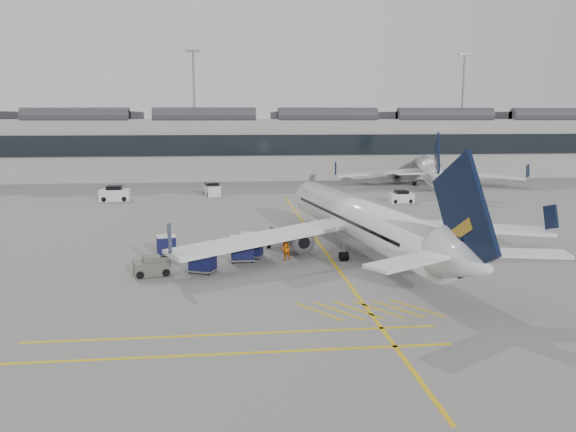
{
  "coord_description": "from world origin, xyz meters",
  "views": [
    {
      "loc": [
        1.78,
        -38.37,
        11.36
      ],
      "look_at": [
        6.28,
        3.1,
        4.0
      ],
      "focal_mm": 35.0,
      "sensor_mm": 36.0,
      "label": 1
    }
  ],
  "objects": [
    {
      "name": "light_masts",
      "position": [
        -1.67,
        86.0,
        14.49
      ],
      "size": [
        113.0,
        0.6,
        25.45
      ],
      "color": "slate",
      "rests_on": "ground"
    },
    {
      "name": "baggage_cart_d",
      "position": [
        -3.38,
        7.9,
        0.91
      ],
      "size": [
        1.87,
        1.65,
        1.69
      ],
      "rotation": [
        0.0,
        0.0,
        0.23
      ],
      "color": "gray",
      "rests_on": "ground"
    },
    {
      "name": "airliner_main",
      "position": [
        12.93,
        6.63,
        2.82
      ],
      "size": [
        32.56,
        35.84,
        9.58
      ],
      "rotation": [
        0.0,
        0.0,
        0.16
      ],
      "color": "white",
      "rests_on": "ground"
    },
    {
      "name": "terminal",
      "position": [
        0.0,
        71.93,
        6.14
      ],
      "size": [
        200.0,
        20.45,
        12.4
      ],
      "color": "#9E9E99",
      "rests_on": "ground"
    },
    {
      "name": "airliner_far",
      "position": [
        35.7,
        53.83,
        2.72
      ],
      "size": [
        30.74,
        34.02,
        9.24
      ],
      "rotation": [
        0.0,
        0.0,
        -0.26
      ],
      "color": "white",
      "rests_on": "ground"
    },
    {
      "name": "service_van_right",
      "position": [
        25.06,
        34.38,
        0.73
      ],
      "size": [
        3.23,
        1.7,
        1.63
      ],
      "rotation": [
        0.0,
        0.0,
        0.04
      ],
      "color": "silver",
      "rests_on": "ground"
    },
    {
      "name": "baggage_cart_b",
      "position": [
        2.83,
        5.32,
        1.08
      ],
      "size": [
        1.97,
        1.65,
        2.01
      ],
      "rotation": [
        0.0,
        0.0,
        0.04
      ],
      "color": "gray",
      "rests_on": "ground"
    },
    {
      "name": "safety_cone_nose",
      "position": [
        10.34,
        20.13,
        0.25
      ],
      "size": [
        0.35,
        0.35,
        0.49
      ],
      "primitive_type": "cone",
      "color": "#F24C0A",
      "rests_on": "ground"
    },
    {
      "name": "safety_cone_engine",
      "position": [
        14.69,
        7.82,
        0.23
      ],
      "size": [
        0.34,
        0.34,
        0.47
      ],
      "primitive_type": "cone",
      "color": "#F24C0A",
      "rests_on": "ground"
    },
    {
      "name": "baggage_cart_c",
      "position": [
        -0.16,
        2.38,
        1.03
      ],
      "size": [
        2.27,
        2.1,
        1.92
      ],
      "rotation": [
        0.0,
        0.0,
        -0.4
      ],
      "color": "gray",
      "rests_on": "ground"
    },
    {
      "name": "ramp_agent_b",
      "position": [
        6.31,
        5.41,
        0.93
      ],
      "size": [
        1.12,
        1.01,
        1.87
      ],
      "primitive_type": "imported",
      "rotation": [
        0.0,
        0.0,
        3.56
      ],
      "color": "orange",
      "rests_on": "ground"
    },
    {
      "name": "baggage_cart_a",
      "position": [
        3.63,
        6.5,
        1.07
      ],
      "size": [
        2.22,
        1.98,
        1.99
      ],
      "rotation": [
        0.0,
        0.0,
        -0.25
      ],
      "color": "gray",
      "rests_on": "ground"
    },
    {
      "name": "ramp_agent_a",
      "position": [
        6.63,
        8.05,
        0.87
      ],
      "size": [
        0.74,
        0.62,
        1.75
      ],
      "primitive_type": "imported",
      "rotation": [
        0.0,
        0.0,
        0.37
      ],
      "color": "#E83B0C",
      "rests_on": "ground"
    },
    {
      "name": "apron_markings",
      "position": [
        10.0,
        10.0,
        0.01
      ],
      "size": [
        0.25,
        60.0,
        0.01
      ],
      "primitive_type": "cube",
      "color": "gold",
      "rests_on": "ground"
    },
    {
      "name": "belt_loader",
      "position": [
        6.13,
        10.52,
        0.49
      ],
      "size": [
        4.26,
        2.53,
        1.69
      ],
      "rotation": [
        0.0,
        0.0,
        0.36
      ],
      "color": "silver",
      "rests_on": "ground"
    },
    {
      "name": "ground",
      "position": [
        0.0,
        0.0,
        0.0
      ],
      "size": [
        220.0,
        220.0,
        0.0
      ],
      "primitive_type": "plane",
      "color": "gray",
      "rests_on": "ground"
    },
    {
      "name": "service_van_mid",
      "position": [
        -0.53,
        44.09,
        0.87
      ],
      "size": [
        2.75,
        4.14,
        1.95
      ],
      "rotation": [
        0.0,
        0.0,
        1.81
      ],
      "color": "silver",
      "rests_on": "ground"
    },
    {
      "name": "pushback_tug",
      "position": [
        -3.82,
        2.0,
        0.63
      ],
      "size": [
        2.83,
        2.11,
        1.42
      ],
      "rotation": [
        0.0,
        0.0,
        0.25
      ],
      "color": "#56584A",
      "rests_on": "ground"
    },
    {
      "name": "service_van_left",
      "position": [
        -13.71,
        40.36,
        0.93
      ],
      "size": [
        4.12,
        2.2,
        2.07
      ],
      "rotation": [
        0.0,
        0.0,
        0.05
      ],
      "color": "silver",
      "rests_on": "ground"
    }
  ]
}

